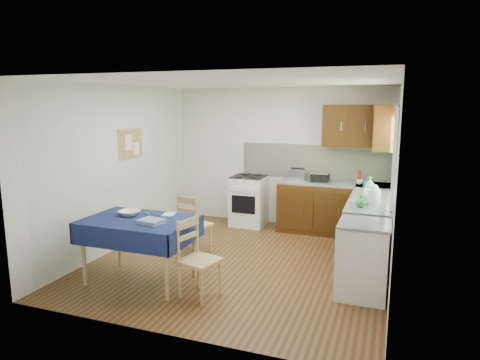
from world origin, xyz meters
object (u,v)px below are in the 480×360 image
(chair_far, at_px, (193,223))
(kettle, at_px, (374,196))
(dish_rack, at_px, (366,201))
(toaster, at_px, (298,174))
(dining_table, at_px, (139,227))
(sandwich_press, at_px, (320,177))
(chair_near, at_px, (196,256))

(chair_far, relative_size, kettle, 3.29)
(dish_rack, bearing_deg, toaster, 114.16)
(dining_table, height_order, toaster, toaster)
(toaster, relative_size, sandwich_press, 0.97)
(chair_near, height_order, dish_rack, dish_rack)
(kettle, bearing_deg, dining_table, -152.67)
(sandwich_press, bearing_deg, dish_rack, -53.56)
(dining_table, distance_m, chair_far, 1.16)
(chair_far, xyz_separation_m, chair_near, (0.66, -1.25, 0.00))
(sandwich_press, xyz_separation_m, dish_rack, (0.84, -1.34, -0.06))
(sandwich_press, bearing_deg, dining_table, -117.15)
(sandwich_press, bearing_deg, chair_far, -127.77)
(chair_far, xyz_separation_m, sandwich_press, (1.57, 1.74, 0.50))
(dining_table, relative_size, dish_rack, 3.39)
(dining_table, relative_size, toaster, 4.80)
(kettle, bearing_deg, chair_near, -140.63)
(chair_near, relative_size, sandwich_press, 3.18)
(toaster, relative_size, kettle, 1.01)
(toaster, bearing_deg, chair_near, -101.82)
(chair_near, xyz_separation_m, dish_rack, (1.75, 1.65, 0.43))
(chair_far, height_order, sandwich_press, sandwich_press)
(chair_near, relative_size, dish_rack, 2.33)
(sandwich_press, distance_m, dish_rack, 1.59)
(chair_far, relative_size, toaster, 3.27)
(dining_table, distance_m, chair_near, 0.88)
(kettle, bearing_deg, chair_far, -173.83)
(sandwich_press, relative_size, kettle, 1.04)
(chair_far, bearing_deg, toaster, -110.62)
(toaster, height_order, kettle, kettle)
(chair_far, distance_m, dish_rack, 2.48)
(chair_far, bearing_deg, chair_near, 130.78)
(chair_far, height_order, chair_near, chair_near)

